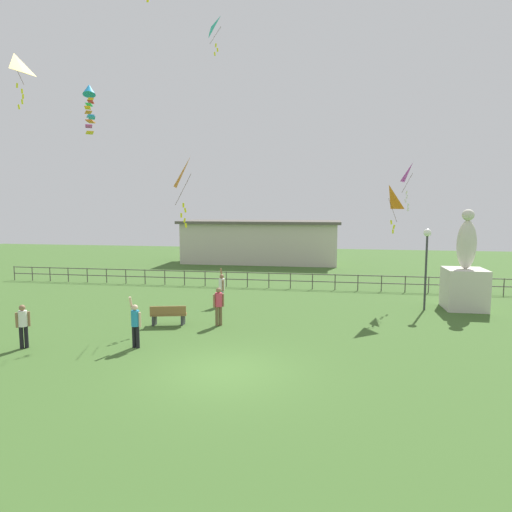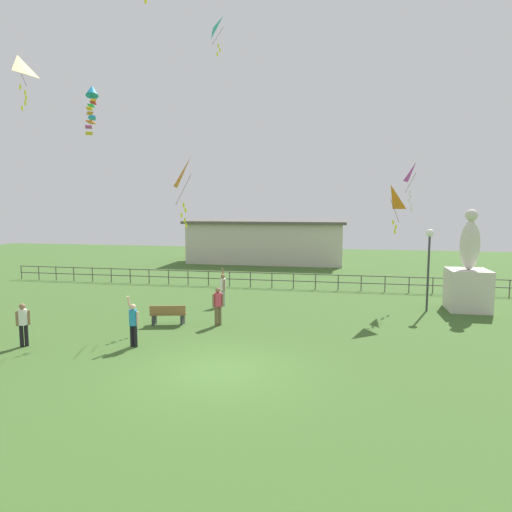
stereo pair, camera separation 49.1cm
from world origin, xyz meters
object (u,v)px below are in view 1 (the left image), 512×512
Objects in this scene: person_1 at (222,287)px; person_3 at (135,322)px; kite_1 at (15,67)px; streamer_kite at (89,93)px; statue_monument at (465,279)px; lamppost at (427,250)px; kite_5 at (191,175)px; person_0 at (219,304)px; kite_4 at (389,200)px; kite_6 at (412,175)px; park_bench at (168,315)px; person_2 at (23,323)px; kite_2 at (221,27)px.

person_3 is (-1.41, -7.01, -0.03)m from person_1.
kite_1 is 3.15m from streamer_kite.
person_1 is at bearing 25.04° from kite_1.
statue_monument reaches higher than person_1.
lamppost is 1.30× the size of kite_5.
person_3 is (-2.17, -3.36, -0.01)m from person_0.
kite_4 is (9.44, 7.42, 4.39)m from person_3.
kite_1 is 19.39m from kite_6.
statue_monument is 6.02m from kite_6.
kite_1 is at bearing -131.75° from streamer_kite.
streamer_kite is at bearing -171.35° from statue_monument.
park_bench is 12.37m from kite_1.
person_2 is at bearing -136.81° from park_bench.
streamer_kite is at bearing -172.24° from lamppost.
person_1 is at bearing 75.55° from kite_5.
kite_6 is at bearing 17.02° from streamer_kite.
statue_monument is at bearing 8.65° from streamer_kite.
person_2 is (-3.97, -3.73, 0.44)m from park_bench.
kite_5 is (7.34, 1.10, -4.54)m from kite_1.
person_3 reaches higher than person_0.
statue_monument is at bearing 17.36° from kite_5.
statue_monument is at bearing 23.96° from person_0.
kite_6 reaches higher than person_0.
person_0 is at bearing -156.04° from statue_monument.
streamer_kite is (-17.80, -2.71, 8.80)m from statue_monument.
person_3 is 11.79m from streamer_kite.
kite_6 is (-2.29, 2.04, 5.18)m from statue_monument.
streamer_kite reaches higher than kite_4.
park_bench is at bearing 43.19° from person_2.
kite_6 is at bearing 33.79° from park_bench.
park_bench is at bearing -146.21° from kite_6.
statue_monument is 19.36m from person_2.
kite_2 is 0.66× the size of kite_5.
streamer_kite is (-6.72, 2.21, 9.34)m from person_0.
statue_monument is 2.16× the size of kite_4.
statue_monument is at bearing 12.75° from kite_4.
park_bench is at bearing -2.01° from kite_1.
kite_5 is at bearing 80.47° from person_3.
statue_monument is 5.48m from kite_4.
park_bench is (-13.17, -5.24, -1.00)m from statue_monument.
kite_4 is (-1.87, -0.32, 2.41)m from lamppost.
kite_1 is 1.01× the size of kite_4.
kite_5 is at bearing -149.80° from kite_6.
person_1 is 13.73m from kite_2.
lamppost is at bearing 22.70° from park_bench.
kite_2 is at bearing 102.44° from person_1.
lamppost is 17.50m from person_2.
park_bench is at bearing 88.56° from person_3.
kite_5 is at bearing -91.17° from kite_2.
person_3 is 16.11m from kite_6.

